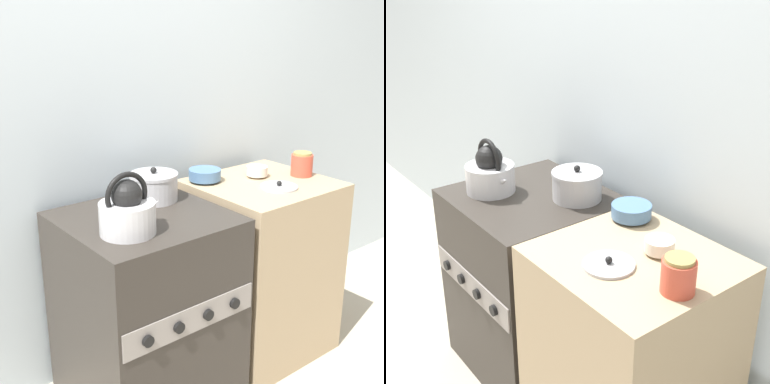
# 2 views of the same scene
# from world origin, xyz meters

# --- Properties ---
(ground_plane) EXTENTS (12.00, 12.00, 0.00)m
(ground_plane) POSITION_xyz_m (0.00, 0.00, 0.00)
(ground_plane) COLOR #B2A893
(wall_back) EXTENTS (7.00, 0.06, 2.50)m
(wall_back) POSITION_xyz_m (0.00, 0.69, 1.25)
(wall_back) COLOR silver
(wall_back) RESTS_ON ground_plane
(stove) EXTENTS (0.64, 0.64, 0.86)m
(stove) POSITION_xyz_m (0.00, 0.31, 0.43)
(stove) COLOR #332D28
(stove) RESTS_ON ground_plane
(counter) EXTENTS (0.62, 0.58, 0.88)m
(counter) POSITION_xyz_m (0.66, 0.29, 0.44)
(counter) COLOR tan
(counter) RESTS_ON ground_plane
(kettle) EXTENTS (0.26, 0.21, 0.24)m
(kettle) POSITION_xyz_m (-0.14, 0.20, 0.95)
(kettle) COLOR silver
(kettle) RESTS_ON stove
(cooking_pot) EXTENTS (0.21, 0.21, 0.15)m
(cooking_pot) POSITION_xyz_m (0.14, 0.45, 0.92)
(cooking_pot) COLOR #B2B2B7
(cooking_pot) RESTS_ON stove
(enamel_bowl) EXTENTS (0.15, 0.15, 0.06)m
(enamel_bowl) POSITION_xyz_m (0.45, 0.47, 0.92)
(enamel_bowl) COLOR #4C729E
(enamel_bowl) RESTS_ON counter
(small_ceramic_bowl) EXTENTS (0.10, 0.10, 0.05)m
(small_ceramic_bowl) POSITION_xyz_m (0.70, 0.37, 0.91)
(small_ceramic_bowl) COLOR beige
(small_ceramic_bowl) RESTS_ON counter
(storage_jar) EXTENTS (0.11, 0.11, 0.12)m
(storage_jar) POSITION_xyz_m (0.89, 0.25, 0.94)
(storage_jar) COLOR #CC4C38
(storage_jar) RESTS_ON counter
(loose_pot_lid) EXTENTS (0.17, 0.17, 0.03)m
(loose_pot_lid) POSITION_xyz_m (0.65, 0.18, 0.89)
(loose_pot_lid) COLOR #B2B2B7
(loose_pot_lid) RESTS_ON counter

